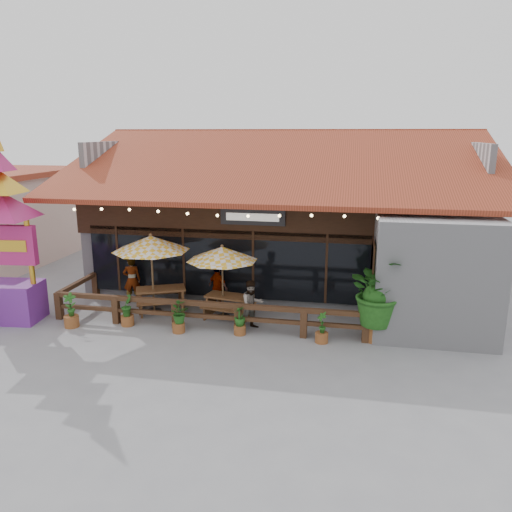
% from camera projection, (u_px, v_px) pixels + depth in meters
% --- Properties ---
extents(ground, '(100.00, 100.00, 0.00)m').
position_uv_depth(ground, '(257.00, 327.00, 15.65)').
color(ground, gray).
rests_on(ground, ground).
extents(restaurant_building, '(15.50, 14.73, 6.09)m').
position_uv_depth(restaurant_building, '(292.00, 222.00, 21.37)').
color(restaurant_building, '#B6B5BA').
rests_on(restaurant_building, ground).
extents(patio_railing, '(10.00, 2.60, 0.92)m').
position_uv_depth(patio_railing, '(185.00, 307.00, 15.67)').
color(patio_railing, '#4E2F1B').
rests_on(patio_railing, ground).
extents(umbrella_left, '(3.27, 3.27, 2.73)m').
position_uv_depth(umbrella_left, '(151.00, 244.00, 16.43)').
color(umbrella_left, brown).
rests_on(umbrella_left, ground).
extents(umbrella_right, '(3.04, 3.04, 2.47)m').
position_uv_depth(umbrella_right, '(222.00, 254.00, 15.99)').
color(umbrella_right, brown).
rests_on(umbrella_right, ground).
extents(picnic_table_left, '(2.08, 1.97, 0.79)m').
position_uv_depth(picnic_table_left, '(161.00, 295.00, 17.05)').
color(picnic_table_left, brown).
rests_on(picnic_table_left, ground).
extents(picnic_table_right, '(1.74, 1.57, 0.74)m').
position_uv_depth(picnic_table_right, '(229.00, 302.00, 16.45)').
color(picnic_table_right, brown).
rests_on(picnic_table_right, ground).
extents(thai_sign_tower, '(2.78, 2.78, 6.80)m').
position_uv_depth(thai_sign_tower, '(3.00, 211.00, 15.41)').
color(thai_sign_tower, '#6D278F').
rests_on(thai_sign_tower, ground).
extents(tropical_plant, '(2.41, 2.34, 2.55)m').
position_uv_depth(tropical_plant, '(379.00, 293.00, 14.32)').
color(tropical_plant, brown).
rests_on(tropical_plant, ground).
extents(diner_a, '(0.71, 0.57, 1.68)m').
position_uv_depth(diner_a, '(132.00, 280.00, 17.77)').
color(diner_a, '#321C10').
rests_on(diner_a, ground).
extents(diner_b, '(0.96, 0.93, 1.56)m').
position_uv_depth(diner_b, '(252.00, 305.00, 15.38)').
color(diner_b, '#321C10').
rests_on(diner_b, ground).
extents(diner_c, '(0.95, 0.79, 1.51)m').
position_uv_depth(diner_c, '(218.00, 287.00, 17.22)').
color(diner_c, '#321C10').
rests_on(diner_c, ground).
extents(planter_a, '(0.46, 0.45, 1.11)m').
position_uv_depth(planter_a, '(71.00, 313.00, 15.59)').
color(planter_a, brown).
rests_on(planter_a, ground).
extents(planter_b, '(0.41, 0.41, 1.00)m').
position_uv_depth(planter_b, '(127.00, 312.00, 15.71)').
color(planter_b, brown).
rests_on(planter_b, ground).
extents(planter_c, '(0.73, 0.70, 0.94)m').
position_uv_depth(planter_c, '(178.00, 316.00, 15.14)').
color(planter_c, brown).
rests_on(planter_c, ground).
extents(planter_d, '(0.46, 0.46, 0.89)m').
position_uv_depth(planter_d, '(240.00, 321.00, 15.00)').
color(planter_d, brown).
rests_on(planter_d, ground).
extents(planter_e, '(0.38, 0.40, 0.93)m').
position_uv_depth(planter_e, '(322.00, 330.00, 14.44)').
color(planter_e, brown).
rests_on(planter_e, ground).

